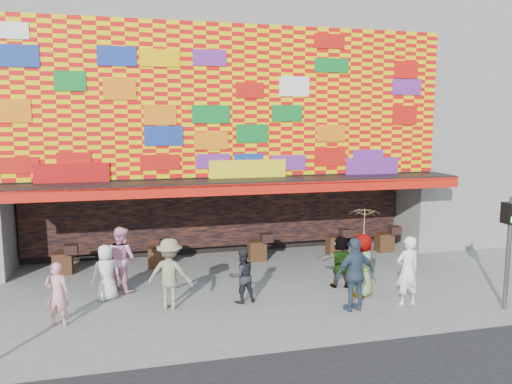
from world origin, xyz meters
TOP-DOWN VIEW (x-y plane):
  - ground at (0.00, 0.00)m, footprint 90.00×90.00m
  - shop_building at (0.00, 8.18)m, footprint 15.20×9.40m
  - neighbor_right at (13.00, 8.00)m, footprint 11.00×8.00m
  - signal_right at (6.20, -1.50)m, footprint 0.22×0.20m
  - ped_a at (-4.02, 1.77)m, footprint 0.88×0.72m
  - ped_b at (-5.08, 0.23)m, footprint 0.65×0.51m
  - ped_c at (-0.42, 0.67)m, footprint 0.82×0.70m
  - ped_d at (-2.35, 0.72)m, footprint 1.38×1.09m
  - ped_e at (2.30, -0.62)m, footprint 1.19×0.62m
  - ped_f at (2.71, 1.22)m, footprint 1.50×0.77m
  - ped_g at (3.00, 0.33)m, footprint 1.02×1.02m
  - ped_h at (3.84, -0.59)m, footprint 0.73×0.51m
  - ped_i at (-3.62, 2.47)m, footprint 1.16×1.16m
  - parasol at (3.00, 0.33)m, footprint 1.14×1.15m

SIDE VIEW (x-z plane):
  - ground at x=0.00m, z-range 0.00..0.00m
  - ped_c at x=-0.42m, z-range 0.00..1.49m
  - ped_f at x=2.71m, z-range 0.00..1.55m
  - ped_a at x=-4.02m, z-range 0.00..1.56m
  - ped_b at x=-5.08m, z-range 0.00..1.59m
  - ped_g at x=3.00m, z-range 0.00..1.79m
  - ped_d at x=-2.35m, z-range 0.00..1.88m
  - ped_h at x=3.84m, z-range 0.00..1.89m
  - ped_i at x=-3.62m, z-range 0.00..1.90m
  - ped_e at x=2.30m, z-range 0.00..1.94m
  - signal_right at x=6.20m, z-range 0.36..3.36m
  - parasol at x=3.00m, z-range 1.22..3.00m
  - shop_building at x=0.00m, z-range 0.23..10.23m
  - neighbor_right at x=13.00m, z-range 0.00..12.00m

